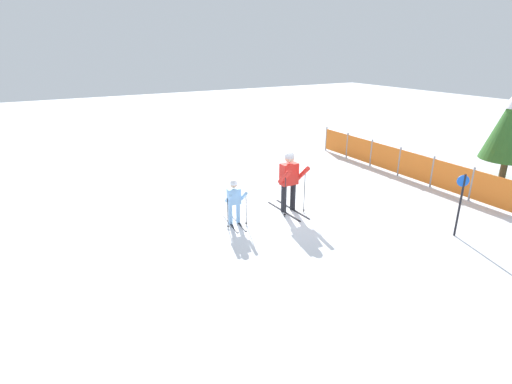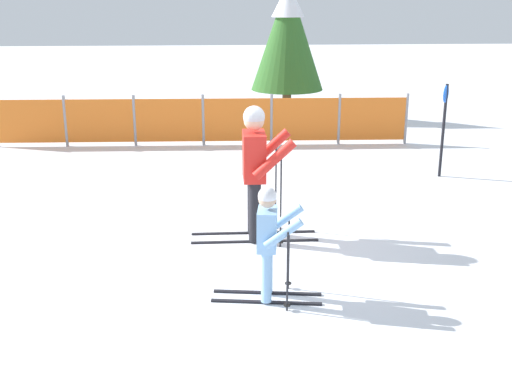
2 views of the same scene
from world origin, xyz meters
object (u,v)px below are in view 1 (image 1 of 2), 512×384
at_px(skier_adult, 289,176).
at_px(safety_fence, 399,162).
at_px(skier_child, 234,199).
at_px(trail_marker, 461,199).

xyz_separation_m(skier_adult, safety_fence, (-0.74, 5.19, -0.50)).
bearing_deg(skier_child, safety_fence, 104.08).
distance_m(skier_child, trail_marker, 5.42).
bearing_deg(trail_marker, skier_adult, -141.34).
bearing_deg(safety_fence, trail_marker, -32.50).
height_order(skier_adult, safety_fence, skier_adult).
xyz_separation_m(safety_fence, trail_marker, (4.02, -2.56, 0.44)).
relative_size(skier_adult, trail_marker, 1.09).
relative_size(skier_child, safety_fence, 0.14).
relative_size(skier_adult, safety_fence, 0.20).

